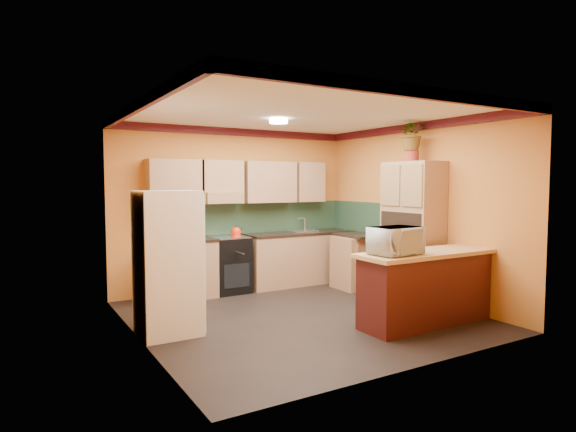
% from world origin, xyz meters
% --- Properties ---
extents(room_shell, '(4.24, 4.24, 2.72)m').
position_xyz_m(room_shell, '(0.02, 0.28, 2.09)').
color(room_shell, black).
rests_on(room_shell, ground).
extents(base_cabinets_back, '(3.65, 0.60, 0.88)m').
position_xyz_m(base_cabinets_back, '(0.37, 1.80, 0.44)').
color(base_cabinets_back, '#A67457').
rests_on(base_cabinets_back, ground).
extents(countertop_back, '(3.65, 0.62, 0.04)m').
position_xyz_m(countertop_back, '(0.37, 1.80, 0.90)').
color(countertop_back, black).
rests_on(countertop_back, base_cabinets_back).
extents(stove, '(0.58, 0.58, 0.91)m').
position_xyz_m(stove, '(-0.25, 1.80, 0.46)').
color(stove, black).
rests_on(stove, ground).
extents(kettle, '(0.21, 0.21, 0.18)m').
position_xyz_m(kettle, '(-0.15, 1.75, 1.00)').
color(kettle, red).
rests_on(kettle, stove).
extents(sink, '(0.48, 0.40, 0.03)m').
position_xyz_m(sink, '(1.15, 1.80, 0.94)').
color(sink, silver).
rests_on(sink, countertop_back).
extents(base_cabinets_right, '(0.60, 0.80, 0.88)m').
position_xyz_m(base_cabinets_right, '(1.80, 1.00, 0.44)').
color(base_cabinets_right, '#A67457').
rests_on(base_cabinets_right, ground).
extents(countertop_right, '(0.62, 0.80, 0.04)m').
position_xyz_m(countertop_right, '(1.80, 1.00, 0.90)').
color(countertop_right, black).
rests_on(countertop_right, base_cabinets_right).
extents(fridge, '(0.68, 0.66, 1.70)m').
position_xyz_m(fridge, '(-1.75, 0.17, 0.85)').
color(fridge, white).
rests_on(fridge, ground).
extents(pantry, '(0.48, 0.90, 2.10)m').
position_xyz_m(pantry, '(1.85, -0.18, 1.05)').
color(pantry, '#A67457').
rests_on(pantry, ground).
extents(fern_pot, '(0.22, 0.22, 0.16)m').
position_xyz_m(fern_pot, '(1.85, -0.13, 2.18)').
color(fern_pot, maroon).
rests_on(fern_pot, pantry).
extents(fern, '(0.50, 0.45, 0.50)m').
position_xyz_m(fern, '(1.85, -0.13, 2.51)').
color(fern, '#A67457').
rests_on(fern, fern_pot).
extents(breakfast_bar, '(1.80, 0.55, 0.88)m').
position_xyz_m(breakfast_bar, '(1.17, -1.11, 0.44)').
color(breakfast_bar, '#441A0F').
rests_on(breakfast_bar, ground).
extents(bar_top, '(1.90, 0.65, 0.05)m').
position_xyz_m(bar_top, '(1.17, -1.11, 0.91)').
color(bar_top, tan).
rests_on(bar_top, breakfast_bar).
extents(microwave, '(0.64, 0.46, 0.33)m').
position_xyz_m(microwave, '(0.65, -1.11, 1.10)').
color(microwave, white).
rests_on(microwave, bar_top).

